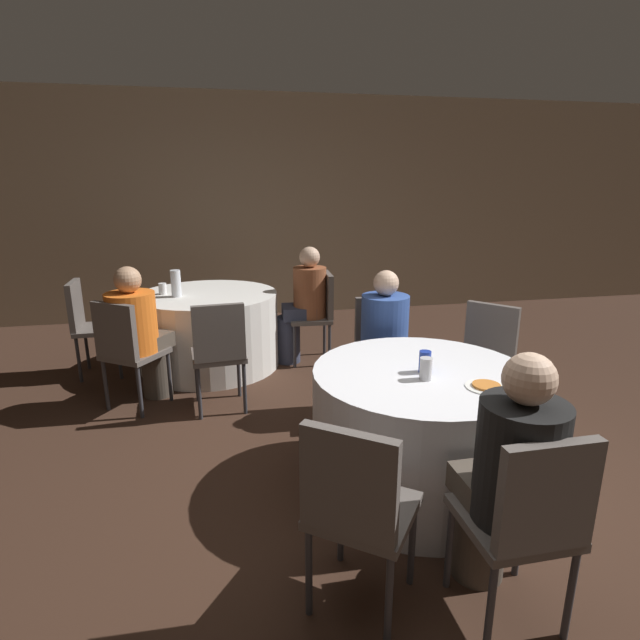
# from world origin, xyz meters

# --- Properties ---
(ground_plane) EXTENTS (16.00, 16.00, 0.00)m
(ground_plane) POSITION_xyz_m (0.00, 0.00, 0.00)
(ground_plane) COLOR #382319
(wall_back) EXTENTS (16.00, 0.06, 2.80)m
(wall_back) POSITION_xyz_m (0.00, 4.29, 1.40)
(wall_back) COLOR gray
(wall_back) RESTS_ON ground_plane
(table_near) EXTENTS (1.24, 1.24, 0.72)m
(table_near) POSITION_xyz_m (0.17, 0.13, 0.36)
(table_near) COLOR silver
(table_near) RESTS_ON ground_plane
(table_far) EXTENTS (1.32, 1.32, 0.72)m
(table_far) POSITION_xyz_m (-1.04, 2.40, 0.36)
(table_far) COLOR white
(table_far) RESTS_ON ground_plane
(chair_near_north) EXTENTS (0.44, 0.44, 0.89)m
(chair_near_north) POSITION_xyz_m (0.28, 1.16, 0.54)
(chair_near_north) COLOR #59514C
(chair_near_north) RESTS_ON ground_plane
(chair_near_south) EXTENTS (0.40, 0.41, 0.89)m
(chair_near_south) POSITION_xyz_m (0.18, -0.90, 0.54)
(chair_near_south) COLOR #59514C
(chair_near_south) RESTS_ON ground_plane
(chair_near_southwest) EXTENTS (0.56, 0.56, 0.89)m
(chair_near_southwest) POSITION_xyz_m (-0.44, -0.69, 0.54)
(chair_near_southwest) COLOR #59514C
(chair_near_southwest) RESTS_ON ground_plane
(chair_near_northeast) EXTENTS (0.56, 0.56, 0.89)m
(chair_near_northeast) POSITION_xyz_m (0.95, 0.81, 0.54)
(chair_near_northeast) COLOR #59514C
(chair_near_northeast) RESTS_ON ground_plane
(chair_far_west) EXTENTS (0.42, 0.41, 0.89)m
(chair_far_west) POSITION_xyz_m (-2.11, 2.37, 0.54)
(chair_far_west) COLOR #59514C
(chair_far_west) RESTS_ON ground_plane
(chair_far_southwest) EXTENTS (0.56, 0.56, 0.89)m
(chair_far_southwest) POSITION_xyz_m (-1.65, 1.52, 0.54)
(chair_far_southwest) COLOR #59514C
(chair_far_southwest) RESTS_ON ground_plane
(chair_far_east) EXTENTS (0.43, 0.42, 0.89)m
(chair_far_east) POSITION_xyz_m (0.03, 2.34, 0.54)
(chair_far_east) COLOR #59514C
(chair_far_east) RESTS_ON ground_plane
(chair_far_south) EXTENTS (0.43, 0.44, 0.89)m
(chair_far_south) POSITION_xyz_m (-0.95, 1.34, 0.54)
(chair_far_south) COLOR #59514C
(chair_far_south) RESTS_ON ground_plane
(person_black_shirt) EXTENTS (0.34, 0.51, 1.15)m
(person_black_shirt) POSITION_xyz_m (0.18, -0.73, 0.58)
(person_black_shirt) COLOR #4C4238
(person_black_shirt) RESTS_ON ground_plane
(person_blue_shirt) EXTENTS (0.37, 0.51, 1.13)m
(person_blue_shirt) POSITION_xyz_m (0.26, 1.00, 0.58)
(person_blue_shirt) COLOR black
(person_blue_shirt) RESTS_ON ground_plane
(person_floral_shirt) EXTENTS (0.50, 0.33, 1.14)m
(person_floral_shirt) POSITION_xyz_m (-0.14, 2.35, 0.58)
(person_floral_shirt) COLOR #33384C
(person_floral_shirt) RESTS_ON ground_plane
(person_orange_shirt) EXTENTS (0.49, 0.51, 1.13)m
(person_orange_shirt) POSITION_xyz_m (-1.56, 1.65, 0.59)
(person_orange_shirt) COLOR #4C4238
(person_orange_shirt) RESTS_ON ground_plane
(pizza_plate_near) EXTENTS (0.21, 0.21, 0.02)m
(pizza_plate_near) POSITION_xyz_m (0.40, -0.16, 0.73)
(pizza_plate_near) COLOR white
(pizza_plate_near) RESTS_ON table_near
(soda_can_blue) EXTENTS (0.07, 0.07, 0.12)m
(soda_can_blue) POSITION_xyz_m (0.18, 0.11, 0.78)
(soda_can_blue) COLOR #1E38A5
(soda_can_blue) RESTS_ON table_near
(soda_can_silver) EXTENTS (0.07, 0.07, 0.12)m
(soda_can_silver) POSITION_xyz_m (0.14, 0.01, 0.78)
(soda_can_silver) COLOR silver
(soda_can_silver) RESTS_ON table_near
(bottle_far) EXTENTS (0.09, 0.09, 0.25)m
(bottle_far) POSITION_xyz_m (-1.31, 2.31, 0.85)
(bottle_far) COLOR silver
(bottle_far) RESTS_ON table_far
(cup_far) EXTENTS (0.07, 0.07, 0.10)m
(cup_far) POSITION_xyz_m (-1.44, 2.45, 0.77)
(cup_far) COLOR white
(cup_far) RESTS_ON table_far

